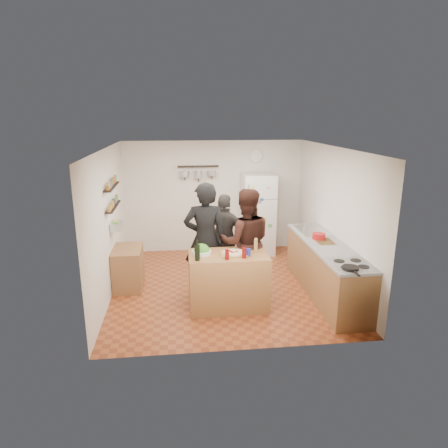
{
  "coord_description": "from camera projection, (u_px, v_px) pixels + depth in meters",
  "views": [
    {
      "loc": [
        -0.79,
        -6.75,
        3.04
      ],
      "look_at": [
        0.0,
        0.1,
        1.15
      ],
      "focal_mm": 32.0,
      "sensor_mm": 36.0,
      "label": 1
    }
  ],
  "objects": [
    {
      "name": "counter_run",
      "position": [
        326.0,
        270.0,
        6.9
      ],
      "size": [
        0.63,
        2.63,
        0.9
      ],
      "primitive_type": "cube",
      "color": "#9E7042",
      "rests_on": "floor"
    },
    {
      "name": "fridge",
      "position": [
        258.0,
        214.0,
        8.9
      ],
      "size": [
        0.7,
        0.68,
        1.8
      ],
      "primitive_type": "cube",
      "color": "white",
      "rests_on": "floor"
    },
    {
      "name": "spice_shelf_lower",
      "position": [
        113.0,
        206.0,
        6.94
      ],
      "size": [
        0.12,
        1.0,
        0.02
      ],
      "primitive_type": "cube",
      "color": "black",
      "rests_on": "left_wall"
    },
    {
      "name": "red_bowl",
      "position": [
        319.0,
        236.0,
        7.05
      ],
      "size": [
        0.23,
        0.23,
        0.1
      ],
      "primitive_type": "cylinder",
      "color": "#A81315",
      "rests_on": "counter_run"
    },
    {
      "name": "person_back",
      "position": [
        225.0,
        238.0,
        7.38
      ],
      "size": [
        1.05,
        0.71,
        1.66
      ],
      "primitive_type": "imported",
      "rotation": [
        0.0,
        0.0,
        2.8
      ],
      "color": "#2C2827",
      "rests_on": "floor"
    },
    {
      "name": "prep_island",
      "position": [
        228.0,
        281.0,
        6.44
      ],
      "size": [
        1.25,
        0.72,
        0.91
      ],
      "primitive_type": "cube",
      "color": "#9E6D3A",
      "rests_on": "floor"
    },
    {
      "name": "side_table",
      "position": [
        128.0,
        268.0,
        7.23
      ],
      "size": [
        0.5,
        0.8,
        0.73
      ],
      "primitive_type": "cube",
      "color": "#92623D",
      "rests_on": "floor"
    },
    {
      "name": "produce_basket",
      "position": [
        116.0,
        226.0,
        7.03
      ],
      "size": [
        0.18,
        0.35,
        0.14
      ],
      "primitive_type": "cube",
      "color": "silver",
      "rests_on": "left_wall"
    },
    {
      "name": "wall_clock",
      "position": [
        256.0,
        156.0,
        8.88
      ],
      "size": [
        0.3,
        0.03,
        0.3
      ],
      "primitive_type": "cylinder",
      "rotation": [
        1.57,
        0.0,
        0.0
      ],
      "color": "silver",
      "rests_on": "back_wall"
    },
    {
      "name": "pizza",
      "position": [
        234.0,
        253.0,
        6.3
      ],
      "size": [
        0.34,
        0.34,
        0.02
      ],
      "primitive_type": "cylinder",
      "color": "#CDAE87",
      "rests_on": "pizza_board"
    },
    {
      "name": "cutting_board",
      "position": [
        325.0,
        242.0,
        6.91
      ],
      "size": [
        0.3,
        0.4,
        0.02
      ],
      "primitive_type": "cube",
      "color": "olive",
      "rests_on": "counter_run"
    },
    {
      "name": "spice_shelf_upper",
      "position": [
        112.0,
        187.0,
        6.84
      ],
      "size": [
        0.12,
        1.0,
        0.02
      ],
      "primitive_type": "cube",
      "color": "black",
      "rests_on": "left_wall"
    },
    {
      "name": "wine_bottle",
      "position": [
        197.0,
        253.0,
        6.02
      ],
      "size": [
        0.08,
        0.08,
        0.24
      ],
      "primitive_type": "cylinder",
      "color": "black",
      "rests_on": "prep_island"
    },
    {
      "name": "wine_glass_near",
      "position": [
        227.0,
        255.0,
        6.06
      ],
      "size": [
        0.06,
        0.06,
        0.15
      ],
      "primitive_type": "cylinder",
      "color": "#600809",
      "rests_on": "prep_island"
    },
    {
      "name": "salt_canister",
      "position": [
        248.0,
        252.0,
        6.22
      ],
      "size": [
        0.07,
        0.07,
        0.12
      ],
      "primitive_type": "cylinder",
      "color": "navy",
      "rests_on": "prep_island"
    },
    {
      "name": "person_center",
      "position": [
        245.0,
        243.0,
        6.81
      ],
      "size": [
        0.96,
        0.77,
        1.87
      ],
      "primitive_type": "imported",
      "rotation": [
        0.0,
        0.0,
        3.07
      ],
      "color": "black",
      "rests_on": "floor"
    },
    {
      "name": "pot_rack",
      "position": [
        198.0,
        166.0,
        8.72
      ],
      "size": [
        0.9,
        0.04,
        0.04
      ],
      "primitive_type": "cube",
      "color": "black",
      "rests_on": "back_wall"
    },
    {
      "name": "pepper_mill",
      "position": [
        256.0,
        246.0,
        6.39
      ],
      "size": [
        0.06,
        0.06,
        0.19
      ],
      "primitive_type": "cylinder",
      "color": "olive",
      "rests_on": "prep_island"
    },
    {
      "name": "salad_bowl",
      "position": [
        202.0,
        252.0,
        6.31
      ],
      "size": [
        0.31,
        0.31,
        0.06
      ],
      "primitive_type": "cylinder",
      "color": "silver",
      "rests_on": "prep_island"
    },
    {
      "name": "pizza_board",
      "position": [
        234.0,
        254.0,
        6.3
      ],
      "size": [
        0.42,
        0.34,
        0.02
      ],
      "primitive_type": "cube",
      "color": "olive",
      "rests_on": "prep_island"
    },
    {
      "name": "room_shell",
      "position": [
        222.0,
        215.0,
        7.4
      ],
      "size": [
        4.2,
        4.2,
        4.2
      ],
      "color": "brown",
      "rests_on": "ground"
    },
    {
      "name": "wine_glass_far",
      "position": [
        244.0,
        253.0,
        6.13
      ],
      "size": [
        0.07,
        0.07,
        0.17
      ],
      "primitive_type": "cylinder",
      "color": "#630908",
      "rests_on": "prep_island"
    },
    {
      "name": "person_left",
      "position": [
        205.0,
        240.0,
        6.75
      ],
      "size": [
        0.75,
        0.51,
        1.99
      ],
      "primitive_type": "imported",
      "rotation": [
        0.0,
        0.0,
        3.09
      ],
      "color": "black",
      "rests_on": "floor"
    },
    {
      "name": "stove_top",
      "position": [
        351.0,
        265.0,
        5.87
      ],
      "size": [
        0.6,
        0.62,
        0.02
      ],
      "primitive_type": "cube",
      "color": "white",
      "rests_on": "counter_run"
    },
    {
      "name": "skillet",
      "position": [
        351.0,
        268.0,
        5.65
      ],
      "size": [
        0.23,
        0.23,
        0.04
      ],
      "primitive_type": "cylinder",
      "color": "black",
      "rests_on": "stove_top"
    },
    {
      "name": "sink",
      "position": [
        311.0,
        230.0,
        7.59
      ],
      "size": [
        0.5,
        0.8,
        0.03
      ],
      "primitive_type": "cube",
      "color": "silver",
      "rests_on": "counter_run"
    }
  ]
}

